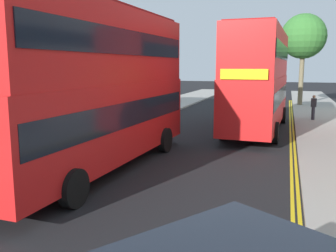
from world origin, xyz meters
TOP-DOWN VIEW (x-y plane):
  - sidewalk_left at (-6.50, 16.00)m, footprint 4.00×80.00m
  - kerb_line_outer at (4.40, 14.00)m, footprint 0.10×56.00m
  - kerb_line_inner at (4.24, 14.00)m, footprint 0.10×56.00m
  - double_decker_bus_away at (-2.27, 11.62)m, footprint 3.10×10.89m
  - double_decker_bus_oncoming at (2.40, 21.57)m, footprint 3.12×10.89m
  - pedestrian_far at (5.65, 26.14)m, footprint 0.34×0.22m
  - street_tree_mid at (5.10, 36.01)m, footprint 3.96×3.96m

SIDE VIEW (x-z plane):
  - kerb_line_outer at x=4.40m, z-range 0.00..0.01m
  - kerb_line_inner at x=4.24m, z-range 0.00..0.01m
  - sidewalk_left at x=-6.50m, z-range 0.00..0.14m
  - pedestrian_far at x=5.65m, z-range 0.18..1.80m
  - double_decker_bus_away at x=-2.27m, z-range 0.21..5.85m
  - double_decker_bus_oncoming at x=2.40m, z-range 0.21..5.85m
  - street_tree_mid at x=5.10m, z-range 2.16..10.25m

